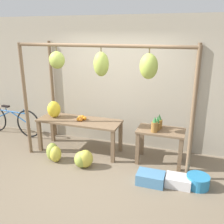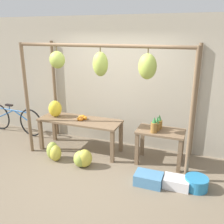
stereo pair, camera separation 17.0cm
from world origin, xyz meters
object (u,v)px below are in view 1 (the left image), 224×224
at_px(pineapple_cluster, 157,124).
at_px(blue_bucket, 198,181).
at_px(banana_pile_ground_left, 54,153).
at_px(fruit_crate_purple, 178,181).
at_px(parked_bicycle, 11,120).
at_px(banana_pile_ground_right, 83,159).
at_px(banana_pile_on_table, 54,109).
at_px(orange_pile, 81,118).
at_px(fruit_crate_white, 151,178).

bearing_deg(pineapple_cluster, blue_bucket, -37.02).
relative_size(banana_pile_ground_left, fruit_crate_purple, 0.90).
bearing_deg(parked_bicycle, banana_pile_ground_right, -20.97).
xyz_separation_m(banana_pile_ground_left, fruit_crate_purple, (2.42, -0.09, -0.09)).
bearing_deg(banana_pile_on_table, pineapple_cluster, 0.64).
xyz_separation_m(pineapple_cluster, banana_pile_ground_left, (-1.92, -0.59, -0.63)).
relative_size(banana_pile_on_table, orange_pile, 1.79).
xyz_separation_m(banana_pile_ground_left, banana_pile_ground_right, (0.66, -0.03, -0.01)).
height_order(orange_pile, pineapple_cluster, pineapple_cluster).
height_order(orange_pile, blue_bucket, orange_pile).
distance_m(orange_pile, banana_pile_ground_left, 0.88).
bearing_deg(banana_pile_on_table, blue_bucket, -11.01).
height_order(parked_bicycle, fruit_crate_purple, parked_bicycle).
height_order(banana_pile_ground_left, fruit_crate_white, banana_pile_ground_left).
bearing_deg(fruit_crate_purple, pineapple_cluster, 126.27).
bearing_deg(fruit_crate_purple, blue_bucket, 12.40).
relative_size(pineapple_cluster, banana_pile_ground_right, 0.82).
bearing_deg(banana_pile_ground_right, parked_bicycle, 159.03).
bearing_deg(blue_bucket, orange_pile, 166.25).
bearing_deg(fruit_crate_purple, parked_bicycle, 166.84).
bearing_deg(banana_pile_ground_left, banana_pile_on_table, 116.86).
distance_m(banana_pile_ground_right, fruit_crate_purple, 1.76).
relative_size(banana_pile_ground_right, blue_bucket, 1.15).
distance_m(banana_pile_on_table, parked_bicycle, 1.56).
height_order(orange_pile, banana_pile_ground_right, orange_pile).
relative_size(banana_pile_on_table, fruit_crate_purple, 0.91).
bearing_deg(fruit_crate_white, fruit_crate_purple, 9.46).
bearing_deg(pineapple_cluster, fruit_crate_purple, -53.73).
bearing_deg(fruit_crate_white, pineapple_cluster, 93.75).
bearing_deg(orange_pile, parked_bicycle, 171.32).
bearing_deg(fruit_crate_purple, banana_pile_ground_left, 177.89).
bearing_deg(banana_pile_ground_left, blue_bucket, -0.43).
height_order(orange_pile, banana_pile_ground_left, orange_pile).
relative_size(banana_pile_ground_right, parked_bicycle, 0.25).
distance_m(orange_pile, fruit_crate_white, 1.90).
xyz_separation_m(fruit_crate_white, blue_bucket, (0.76, 0.14, 0.01)).
distance_m(parked_bicycle, fruit_crate_purple, 4.27).
bearing_deg(fruit_crate_purple, banana_pile_on_table, 166.38).
bearing_deg(banana_pile_on_table, banana_pile_ground_right, -32.40).
xyz_separation_m(banana_pile_on_table, fruit_crate_white, (2.26, -0.73, -0.79)).
relative_size(banana_pile_ground_left, banana_pile_ground_right, 0.86).
xyz_separation_m(banana_pile_ground_right, blue_bucket, (2.07, 0.01, -0.06)).
xyz_separation_m(banana_pile_on_table, fruit_crate_purple, (2.71, -0.66, -0.80)).
height_order(blue_bucket, parked_bicycle, parked_bicycle).
height_order(banana_pile_on_table, blue_bucket, banana_pile_on_table).
relative_size(pineapple_cluster, blue_bucket, 0.94).
bearing_deg(fruit_crate_white, parked_bicycle, 164.23).
xyz_separation_m(orange_pile, pineapple_cluster, (1.58, 0.03, 0.06)).
bearing_deg(parked_bicycle, pineapple_cluster, -4.53).
distance_m(banana_pile_ground_right, fruit_crate_white, 1.32).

